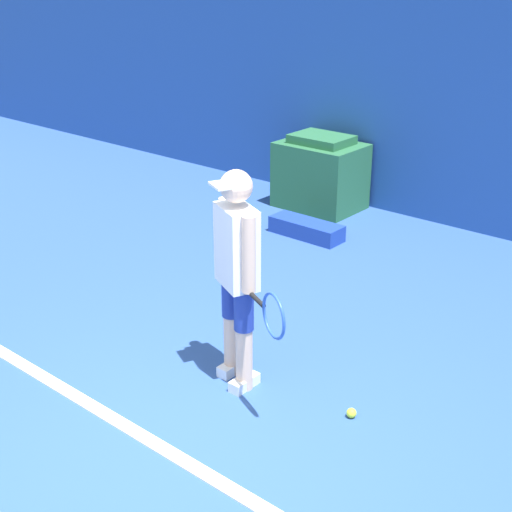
% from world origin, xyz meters
% --- Properties ---
extents(ground_plane, '(24.00, 24.00, 0.00)m').
position_xyz_m(ground_plane, '(0.00, 0.00, 0.00)').
color(ground_plane, '#2D5193').
extents(court_baseline, '(21.60, 0.10, 0.01)m').
position_xyz_m(court_baseline, '(0.00, 0.11, 0.01)').
color(court_baseline, white).
rests_on(court_baseline, ground_plane).
extents(tennis_player, '(0.88, 0.49, 1.58)m').
position_xyz_m(tennis_player, '(-0.37, 1.01, 0.87)').
color(tennis_player, beige).
rests_on(tennis_player, ground_plane).
extents(tennis_ball, '(0.07, 0.07, 0.07)m').
position_xyz_m(tennis_ball, '(0.50, 1.15, 0.03)').
color(tennis_ball, '#D1E533').
rests_on(tennis_ball, ground_plane).
extents(covered_chair, '(0.98, 0.72, 0.89)m').
position_xyz_m(covered_chair, '(-2.18, 4.55, 0.42)').
color(covered_chair, '#28663D').
rests_on(covered_chair, ground_plane).
extents(equipment_bag, '(0.84, 0.29, 0.18)m').
position_xyz_m(equipment_bag, '(-1.71, 3.64, 0.09)').
color(equipment_bag, '#1E3D99').
rests_on(equipment_bag, ground_plane).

